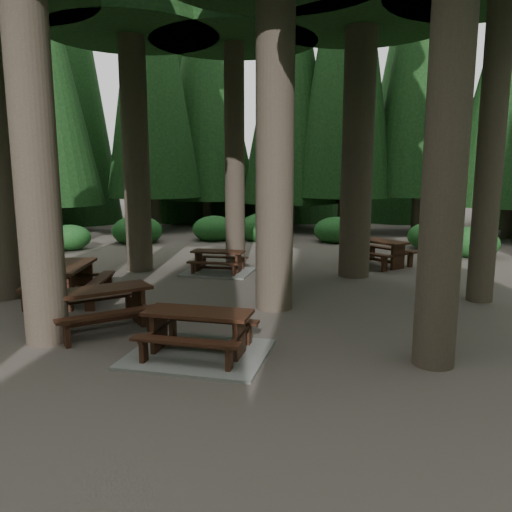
% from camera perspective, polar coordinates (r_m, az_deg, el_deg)
% --- Properties ---
extents(ground, '(80.00, 80.00, 0.00)m').
position_cam_1_polar(ground, '(11.51, -2.08, -5.90)').
color(ground, '#574E47').
rests_on(ground, ground).
extents(picnic_table_a, '(2.31, 1.91, 0.78)m').
position_cam_1_polar(picnic_table_a, '(8.63, -6.59, -9.54)').
color(picnic_table_a, gray).
rests_on(picnic_table_a, ground).
extents(picnic_table_b, '(2.18, 2.45, 0.90)m').
position_cam_1_polar(picnic_table_b, '(12.67, -20.57, -2.31)').
color(picnic_table_b, '#33190F').
rests_on(picnic_table_b, ground).
extents(picnic_table_c, '(2.05, 1.70, 0.69)m').
position_cam_1_polar(picnic_table_c, '(15.33, -4.32, -1.11)').
color(picnic_table_c, gray).
rests_on(picnic_table_c, ground).
extents(picnic_table_d, '(2.52, 2.47, 0.85)m').
position_cam_1_polar(picnic_table_d, '(16.88, 13.80, 0.82)').
color(picnic_table_d, '#33190F').
rests_on(picnic_table_d, ground).
extents(picnic_table_e, '(2.47, 2.48, 0.84)m').
position_cam_1_polar(picnic_table_e, '(10.25, -17.40, -5.10)').
color(picnic_table_e, '#33190F').
rests_on(picnic_table_e, ground).
extents(shrub_ring, '(23.86, 24.64, 1.49)m').
position_cam_1_polar(shrub_ring, '(11.96, 2.14, -3.33)').
color(shrub_ring, '#1B501C').
rests_on(shrub_ring, ground).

